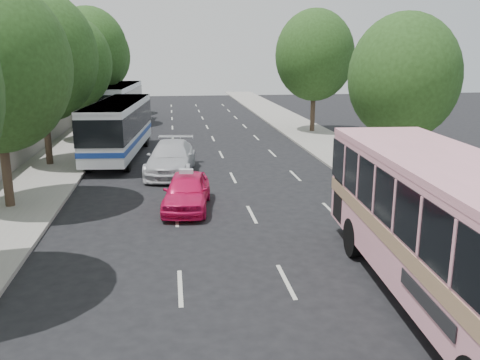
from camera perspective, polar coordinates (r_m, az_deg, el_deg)
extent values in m
plane|color=black|center=(15.92, 0.03, -8.46)|extent=(120.00, 120.00, 0.00)
cube|color=#9E998E|center=(35.69, -18.19, 3.69)|extent=(4.00, 90.00, 0.15)
cube|color=#9E998E|center=(36.63, 9.02, 4.46)|extent=(4.00, 90.00, 0.12)
cube|color=#9E998E|center=(35.93, -21.12, 4.85)|extent=(0.30, 90.00, 1.50)
cylinder|color=#38281E|center=(22.00, -24.80, 1.51)|extent=(0.36, 0.36, 3.61)
sphere|color=#234117|center=(21.17, -25.39, 14.53)|extent=(3.71, 3.71, 3.71)
cylinder|color=#38281E|center=(29.64, -20.84, 5.04)|extent=(0.36, 0.36, 3.80)
ellipsoid|color=#234117|center=(29.34, -21.54, 12.77)|extent=(6.00, 6.00, 6.90)
sphere|color=#234117|center=(28.97, -21.10, 15.18)|extent=(3.90, 3.90, 3.90)
cylinder|color=#38281E|center=(37.41, -18.01, 6.76)|extent=(0.36, 0.36, 3.50)
ellipsoid|color=#234117|center=(37.16, -18.45, 12.39)|extent=(5.52, 5.52, 6.35)
sphere|color=#234117|center=(36.79, -18.04, 14.13)|extent=(3.59, 3.59, 3.59)
cylinder|color=#38281E|center=(45.22, -16.18, 8.37)|extent=(0.36, 0.36, 3.99)
ellipsoid|color=#234117|center=(45.03, -16.56, 13.69)|extent=(6.30, 6.30, 7.24)
sphere|color=#234117|center=(44.70, -16.21, 15.33)|extent=(4.09, 4.09, 4.09)
cylinder|color=#38281E|center=(53.16, -15.18, 9.08)|extent=(0.36, 0.36, 3.72)
ellipsoid|color=#234117|center=(52.99, -15.46, 13.30)|extent=(5.88, 5.88, 6.76)
sphere|color=#234117|center=(52.65, -15.15, 14.60)|extent=(3.82, 3.82, 3.82)
cylinder|color=#38281E|center=(25.37, 17.33, 3.28)|extent=(0.36, 0.36, 3.23)
ellipsoid|color=#234117|center=(24.99, 17.91, 10.95)|extent=(5.10, 5.10, 5.87)
sphere|color=#234117|center=(24.87, 19.25, 13.19)|extent=(3.32, 3.31, 3.31)
cylinder|color=#38281E|center=(40.32, 8.18, 8.01)|extent=(0.36, 0.36, 3.80)
ellipsoid|color=#234117|center=(40.10, 8.38, 13.70)|extent=(6.00, 6.00, 6.90)
sphere|color=#234117|center=(39.94, 9.14, 15.39)|extent=(3.90, 3.90, 3.90)
cube|color=pink|center=(13.03, 22.69, -4.85)|extent=(3.63, 11.61, 3.07)
cube|color=#9E7A59|center=(13.14, 22.54, -6.31)|extent=(3.67, 11.63, 0.40)
cube|color=black|center=(12.87, 22.93, -2.48)|extent=(3.68, 11.64, 1.26)
cube|color=pink|center=(12.66, 23.31, 1.34)|extent=(3.65, 11.63, 0.18)
cylinder|color=black|center=(16.07, 12.65, -6.32)|extent=(0.42, 1.21, 1.19)
cylinder|color=black|center=(16.97, 21.01, -5.85)|extent=(0.42, 1.21, 1.19)
imported|color=#EA145A|center=(20.40, -6.00, -1.26)|extent=(2.27, 4.47, 1.46)
imported|color=silver|center=(26.45, -7.76, 2.46)|extent=(2.93, 5.86, 1.63)
cube|color=silver|center=(31.03, -13.42, 5.98)|extent=(3.28, 11.23, 2.81)
cube|color=black|center=(30.99, -13.45, 6.61)|extent=(3.34, 11.26, 1.38)
cube|color=navy|center=(31.14, -13.34, 4.68)|extent=(3.33, 11.25, 0.28)
cube|color=silver|center=(30.88, -13.56, 8.44)|extent=(3.31, 11.25, 0.13)
cylinder|color=black|center=(34.83, -13.93, 4.47)|extent=(0.38, 1.04, 1.01)
cylinder|color=black|center=(34.50, -10.58, 4.55)|extent=(0.38, 1.04, 1.01)
cylinder|color=black|center=(27.75, -16.74, 1.88)|extent=(0.38, 1.04, 1.01)
cylinder|color=black|center=(27.33, -12.56, 1.96)|extent=(0.38, 1.04, 1.01)
cube|color=white|center=(44.07, -13.49, 8.44)|extent=(3.27, 11.85, 2.98)
cube|color=black|center=(44.04, -13.52, 8.91)|extent=(3.32, 11.88, 1.46)
cube|color=navy|center=(44.15, -13.43, 7.47)|extent=(3.31, 11.87, 0.29)
cube|color=white|center=(43.96, -13.60, 10.28)|extent=(3.29, 11.87, 0.14)
cylinder|color=black|center=(48.05, -13.97, 7.07)|extent=(0.38, 1.09, 1.07)
cylinder|color=black|center=(47.72, -11.37, 7.16)|extent=(0.38, 1.09, 1.07)
cylinder|color=black|center=(40.45, -15.83, 5.69)|extent=(0.38, 1.09, 1.07)
cylinder|color=black|center=(40.05, -12.76, 5.80)|extent=(0.38, 1.09, 1.07)
cube|color=silver|center=(20.20, -6.06, 0.98)|extent=(0.57, 0.25, 0.18)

